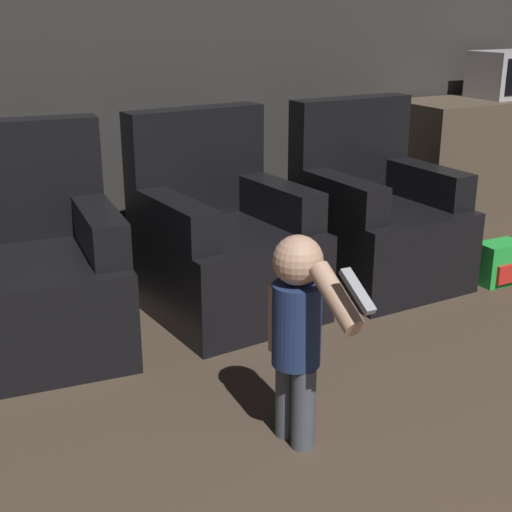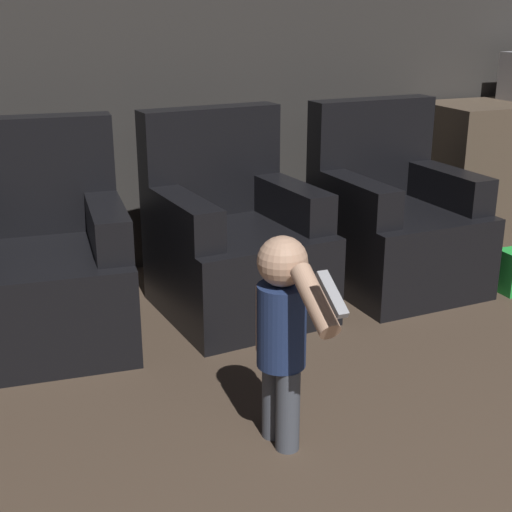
% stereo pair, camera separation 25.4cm
% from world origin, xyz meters
% --- Properties ---
extents(wall_back, '(8.40, 0.05, 2.60)m').
position_xyz_m(wall_back, '(0.00, 4.50, 1.30)').
color(wall_back, '#33302D').
rests_on(wall_back, ground_plane).
extents(armchair_left, '(0.83, 0.88, 1.03)m').
position_xyz_m(armchair_left, '(-0.82, 3.67, 0.35)').
color(armchair_left, black).
rests_on(armchair_left, ground_plane).
extents(armchair_middle, '(0.84, 0.89, 1.03)m').
position_xyz_m(armchair_middle, '(0.14, 3.67, 0.35)').
color(armchair_middle, black).
rests_on(armchair_middle, ground_plane).
extents(armchair_right, '(0.80, 0.85, 1.03)m').
position_xyz_m(armchair_right, '(1.11, 3.67, 0.35)').
color(armchair_right, black).
rests_on(armchair_right, ground_plane).
extents(person_toddler, '(0.18, 0.55, 0.80)m').
position_xyz_m(person_toddler, '(-0.14, 2.42, 0.47)').
color(person_toddler, '#474C56').
rests_on(person_toddler, ground_plane).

